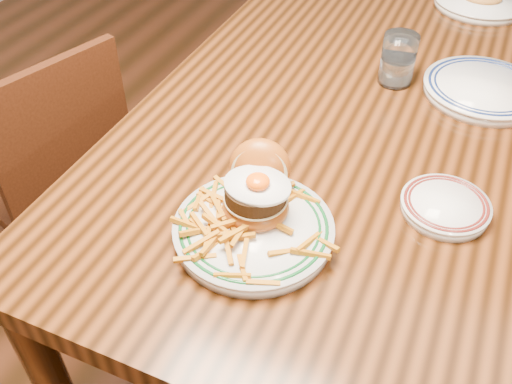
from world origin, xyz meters
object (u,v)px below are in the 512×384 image
at_px(main_plate, 255,215).
at_px(side_plate, 445,206).
at_px(table, 348,124).
at_px(chair_left, 55,172).

height_order(main_plate, side_plate, main_plate).
bearing_deg(table, main_plate, -93.40).
relative_size(chair_left, main_plate, 2.80).
height_order(table, chair_left, chair_left).
height_order(table, main_plate, main_plate).
height_order(chair_left, main_plate, main_plate).
bearing_deg(main_plate, side_plate, 13.98).
relative_size(table, chair_left, 1.97).
distance_m(chair_left, main_plate, 0.84).
relative_size(table, main_plate, 5.53).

